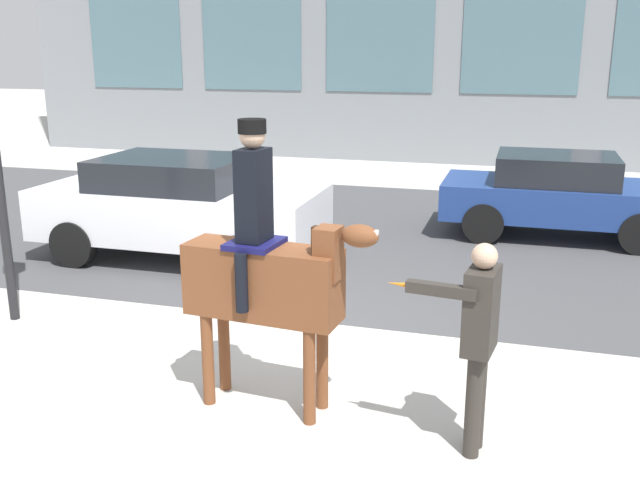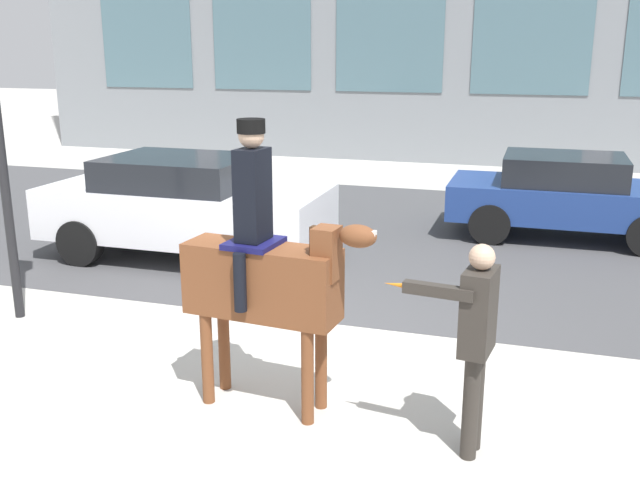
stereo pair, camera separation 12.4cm
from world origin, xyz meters
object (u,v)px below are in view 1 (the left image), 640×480
(pedestrian_bystander, at_px, (478,333))
(street_car_near_lane, at_px, (180,205))
(mounted_horse_lead, at_px, (266,272))
(street_car_far_lane, at_px, (559,194))

(pedestrian_bystander, bearing_deg, street_car_near_lane, -34.77)
(mounted_horse_lead, bearing_deg, pedestrian_bystander, -2.66)
(pedestrian_bystander, height_order, street_car_near_lane, pedestrian_bystander)
(street_car_near_lane, bearing_deg, mounted_horse_lead, -54.39)
(street_car_far_lane, bearing_deg, street_car_near_lane, -152.25)
(street_car_near_lane, xyz_separation_m, street_car_far_lane, (5.64, 2.97, -0.08))
(street_car_far_lane, bearing_deg, mounted_horse_lead, -110.93)
(mounted_horse_lead, xyz_separation_m, street_car_near_lane, (-2.94, 4.10, -0.46))
(pedestrian_bystander, xyz_separation_m, street_car_near_lane, (-4.79, 4.36, -0.20))
(pedestrian_bystander, bearing_deg, mounted_horse_lead, -0.29)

